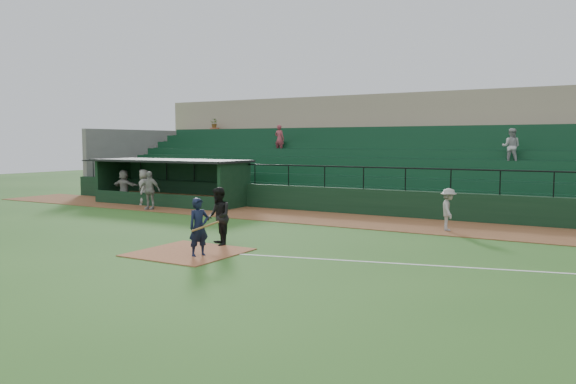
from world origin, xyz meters
The scene contains 12 objects.
ground centered at (0.00, 0.00, 0.00)m, with size 90.00×90.00×0.00m, color #28551B.
warning_track centered at (0.00, 8.00, 0.01)m, with size 40.00×4.00×0.03m, color brown.
home_plate_dirt centered at (0.00, -1.00, 0.01)m, with size 3.00×3.00×0.03m, color brown.
foul_line centered at (8.00, 1.20, 0.01)m, with size 18.00×0.09×0.01m, color white.
stadium_structure centered at (0.00, 16.46, 2.30)m, with size 38.00×13.08×6.40m.
dugout centered at (-9.75, 9.56, 1.33)m, with size 8.90×3.20×2.42m.
batter_at_plate centered at (0.65, -1.29, 0.87)m, with size 1.11×0.74×1.73m.
umpire centered at (0.05, 0.45, 0.95)m, with size 0.92×0.72×1.90m, color black.
runner centered at (5.71, 7.16, 0.83)m, with size 1.03×0.59×1.60m, color gray.
dugout_player_a centered at (-8.84, 6.56, 0.98)m, with size 1.12×0.46×1.91m, color gray.
dugout_player_b centered at (-10.55, 7.95, 0.97)m, with size 0.92×0.60×1.89m, color gray.
dugout_player_c centered at (-12.19, 8.10, 0.94)m, with size 1.68×0.54×1.82m, color gray.
Camera 1 is at (11.22, -14.25, 3.35)m, focal length 35.65 mm.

